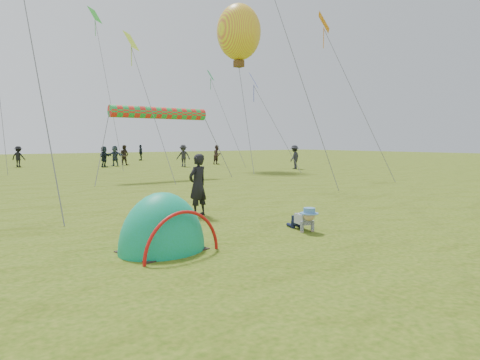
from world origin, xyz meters
TOP-DOWN VIEW (x-y plane):
  - ground at (0.00, 0.00)m, footprint 140.00×140.00m
  - crawling_toddler at (0.79, 0.78)m, footprint 0.71×0.87m
  - popup_tent at (-2.66, 1.10)m, footprint 1.93×1.67m
  - standing_adult at (-0.15, 3.99)m, footprint 0.72×0.57m
  - crowd_person_1 at (7.81, 29.60)m, footprint 1.04×1.07m
  - crowd_person_2 at (12.61, 37.14)m, footprint 0.65×1.06m
  - crowd_person_3 at (-0.07, 31.90)m, footprint 1.22×1.18m
  - crowd_person_5 at (6.63, 28.64)m, footprint 1.41×1.53m
  - crowd_person_7 at (14.93, 25.73)m, footprint 0.96×0.82m
  - crowd_person_9 at (10.78, 24.46)m, footprint 1.25×1.30m
  - crowd_person_11 at (5.45, 27.82)m, footprint 1.51×1.39m
  - crowd_person_15 at (16.02, 16.97)m, footprint 1.31×1.05m
  - balloon_kite at (12.98, 19.85)m, footprint 3.26×3.26m
  - rainbow_tube_kite at (4.24, 15.27)m, footprint 5.53×0.64m
  - diamond_kite_1 at (12.82, 11.35)m, footprint 1.25×1.25m
  - diamond_kite_3 at (4.84, 27.23)m, footprint 1.31×1.31m
  - diamond_kite_8 at (3.39, 16.92)m, footprint 1.17×1.17m
  - diamond_kite_9 at (14.02, 25.35)m, footprint 1.04×1.04m
  - diamond_kite_10 at (13.53, 18.74)m, footprint 1.30×1.30m

SIDE VIEW (x-z plane):
  - ground at x=0.00m, z-range 0.00..0.00m
  - popup_tent at x=-2.66m, z-range -1.12..1.12m
  - crawling_toddler at x=0.79m, z-range 0.00..0.58m
  - crowd_person_3 at x=-0.07m, z-range 0.00..1.67m
  - crowd_person_11 at x=5.45m, z-range 0.00..1.68m
  - crowd_person_2 at x=12.61m, z-range 0.00..1.68m
  - crowd_person_5 at x=6.63m, z-range 0.00..1.70m
  - crowd_person_7 at x=14.93m, z-range 0.00..1.71m
  - standing_adult at x=-0.15m, z-range 0.00..1.72m
  - crowd_person_1 at x=7.81m, z-range 0.00..1.74m
  - crowd_person_15 at x=16.02m, z-range 0.00..1.77m
  - crowd_person_9 at x=10.78m, z-range 0.00..1.78m
  - rainbow_tube_kite at x=4.24m, z-range 3.28..3.92m
  - diamond_kite_10 at x=13.53m, z-range 5.96..7.02m
  - diamond_kite_8 at x=3.39m, z-range 7.14..8.09m
  - diamond_kite_9 at x=14.02m, z-range 7.29..8.14m
  - diamond_kite_1 at x=12.82m, z-range 8.41..9.43m
  - balloon_kite at x=12.98m, z-range 7.55..12.11m
  - diamond_kite_3 at x=4.84m, z-range 11.08..12.15m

